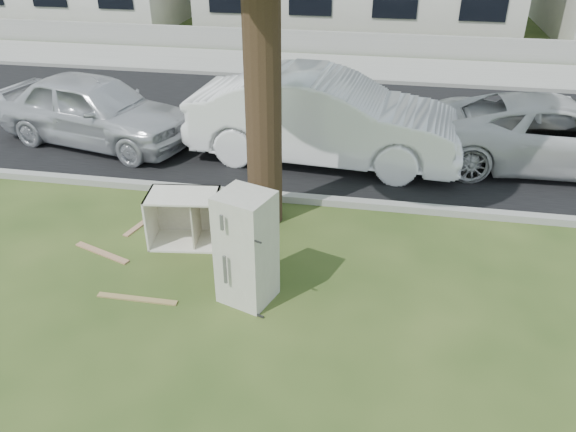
% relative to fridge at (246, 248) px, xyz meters
% --- Properties ---
extents(ground, '(120.00, 120.00, 0.00)m').
position_rel_fridge_xyz_m(ground, '(0.20, 0.22, -0.75)').
color(ground, '#2B4217').
extents(road, '(120.00, 7.00, 0.01)m').
position_rel_fridge_xyz_m(road, '(0.20, 6.22, -0.74)').
color(road, black).
rests_on(road, ground).
extents(kerb_near, '(120.00, 0.18, 0.12)m').
position_rel_fridge_xyz_m(kerb_near, '(0.20, 2.67, -0.75)').
color(kerb_near, gray).
rests_on(kerb_near, ground).
extents(kerb_far, '(120.00, 0.18, 0.12)m').
position_rel_fridge_xyz_m(kerb_far, '(0.20, 9.77, -0.75)').
color(kerb_far, gray).
rests_on(kerb_far, ground).
extents(sidewalk, '(120.00, 2.80, 0.01)m').
position_rel_fridge_xyz_m(sidewalk, '(0.20, 11.22, -0.74)').
color(sidewalk, gray).
rests_on(sidewalk, ground).
extents(low_wall, '(120.00, 0.15, 0.70)m').
position_rel_fridge_xyz_m(low_wall, '(0.20, 12.82, -0.40)').
color(low_wall, gray).
rests_on(low_wall, ground).
extents(fridge, '(0.77, 0.74, 1.50)m').
position_rel_fridge_xyz_m(fridge, '(0.00, 0.00, 0.00)').
color(fridge, beige).
rests_on(fridge, ground).
extents(cabinet, '(1.10, 0.76, 0.80)m').
position_rel_fridge_xyz_m(cabinet, '(-1.23, 1.13, -0.35)').
color(cabinet, white).
rests_on(cabinet, ground).
extents(plank_a, '(1.07, 0.09, 0.02)m').
position_rel_fridge_xyz_m(plank_a, '(-1.40, -0.31, -0.74)').
color(plank_a, '#987E49').
rests_on(plank_a, ground).
extents(plank_b, '(0.96, 0.44, 0.02)m').
position_rel_fridge_xyz_m(plank_b, '(-2.33, 0.60, -0.74)').
color(plank_b, '#A77957').
rests_on(plank_b, ground).
extents(plank_c, '(0.30, 0.83, 0.02)m').
position_rel_fridge_xyz_m(plank_c, '(-2.09, 1.49, -0.74)').
color(plank_c, '#A57A5B').
rests_on(plank_c, ground).
extents(car_center, '(5.28, 2.19, 1.70)m').
position_rel_fridge_xyz_m(car_center, '(0.42, 4.50, 0.10)').
color(car_center, white).
rests_on(car_center, ground).
extents(car_right, '(4.76, 2.32, 1.30)m').
position_rel_fridge_xyz_m(car_right, '(4.73, 4.96, -0.10)').
color(car_right, silver).
rests_on(car_right, ground).
extents(car_left, '(4.46, 2.57, 1.43)m').
position_rel_fridge_xyz_m(car_left, '(-4.29, 4.52, -0.03)').
color(car_left, '#B5B7BD').
rests_on(car_left, ground).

